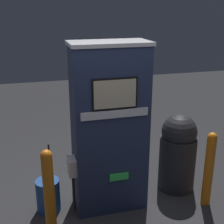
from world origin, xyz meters
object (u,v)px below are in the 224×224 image
object	(u,v)px
safety_bollard	(49,191)
safety_bollard_far	(209,168)
gas_pump	(109,129)
squeegee_bucket	(48,195)
trash_bin	(178,152)

from	to	relation	value
safety_bollard	safety_bollard_far	distance (m)	1.88
gas_pump	squeegee_bucket	bearing A→B (deg)	174.45
trash_bin	safety_bollard_far	xyz separation A→B (m)	(0.19, -0.45, -0.02)
squeegee_bucket	safety_bollard_far	bearing A→B (deg)	-11.73
trash_bin	squeegee_bucket	distance (m)	1.72
trash_bin	safety_bollard_far	distance (m)	0.48
trash_bin	safety_bollard	bearing A→B (deg)	-164.52
gas_pump	trash_bin	world-z (taller)	gas_pump
safety_bollard	trash_bin	world-z (taller)	trash_bin
safety_bollard_far	squeegee_bucket	distance (m)	1.94
squeegee_bucket	trash_bin	bearing A→B (deg)	1.90
safety_bollard_far	safety_bollard	bearing A→B (deg)	-179.28
gas_pump	safety_bollard	bearing A→B (deg)	-155.12
gas_pump	safety_bollard_far	bearing A→B (deg)	-15.57
safety_bollard	squeegee_bucket	world-z (taller)	safety_bollard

